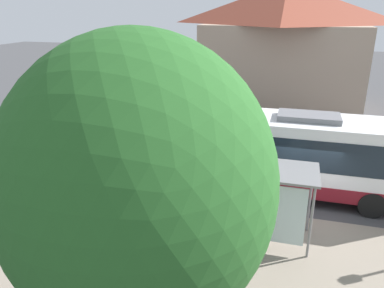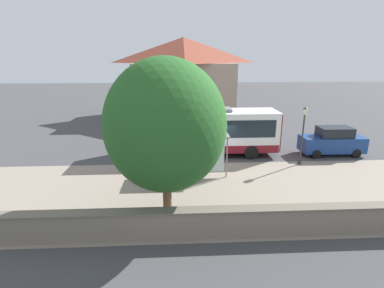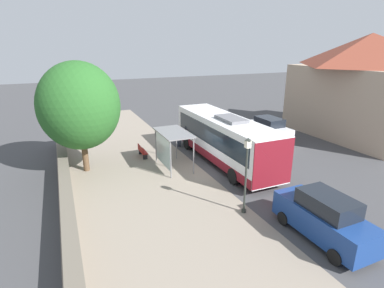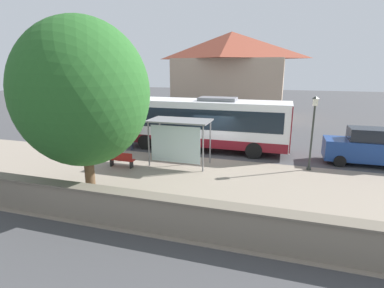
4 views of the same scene
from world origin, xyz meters
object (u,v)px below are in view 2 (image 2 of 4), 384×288
Objects in this scene: bus at (203,131)px; parked_car_behind_bus at (332,141)px; bench at (152,176)px; pedestrian at (138,149)px; shade_tree at (165,126)px; parked_car_far_lane at (164,123)px; bus_shelter at (201,141)px; street_lamp_near at (303,131)px.

bus is 9.58m from parked_car_behind_bus.
parked_car_behind_bus is (4.51, -12.96, 0.54)m from bench.
pedestrian is 0.23× the size of shade_tree.
pedestrian is at bearing 16.23° from shade_tree.
shade_tree is (-9.17, 2.41, 2.58)m from bus.
parked_car_behind_bus is at bearing -85.70° from pedestrian.
pedestrian reaches higher than bench.
bench is 0.34× the size of parked_car_behind_bus.
bench is 0.33× the size of parked_car_far_lane.
pedestrian is at bearing 62.10° from bus_shelter.
bus_shelter is 2.22× the size of bench.
parked_car_behind_bus is at bearing -118.27° from parked_car_far_lane.
parked_car_behind_bus reaches higher than bench.
bus_shelter is 10.61m from parked_car_behind_bus.
pedestrian is at bearing 18.86° from bench.
bus is 2.33× the size of parked_car_far_lane.
street_lamp_near is at bearing -94.44° from pedestrian.
bus_shelter is 3.60m from bench.
bus is 6.47× the size of pedestrian.
shade_tree reaches higher than bus_shelter.
bus_shelter is 4.78m from pedestrian.
street_lamp_near is 0.87× the size of parked_car_behind_bus.
bus is at bearing 68.80° from street_lamp_near.
bus_shelter is 0.47× the size of shade_tree.
shade_tree is 1.58× the size of parked_car_behind_bus.
parked_car_far_lane is at bearing 61.73° from parked_car_behind_bus.
bus is 7.03m from parked_car_far_lane.
pedestrian is at bearing 169.27° from parked_car_far_lane.
parked_car_far_lane is (7.87, -1.49, 0.01)m from pedestrian.
shade_tree is at bearing 160.51° from bus_shelter.
bus_shelter is 6.13m from shade_tree.
bus_shelter is at bearing 107.85° from parked_car_behind_bus.
parked_car_behind_bus is 14.36m from parked_car_far_lane.
bus is 4.96m from pedestrian.
bus is at bearing -14.74° from shade_tree.
bus is at bearing -153.46° from parked_car_far_lane.
street_lamp_near is at bearing -75.17° from bench.
bus reaches higher than bench.
street_lamp_near is at bearing -132.55° from parked_car_far_lane.
parked_car_behind_bus reaches higher than parked_car_far_lane.
street_lamp_near reaches higher than bus_shelter.
shade_tree is (-4.10, -1.02, 3.92)m from bench.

